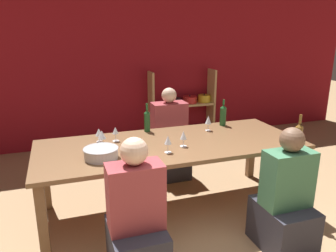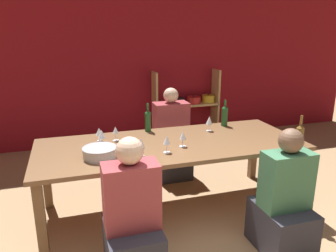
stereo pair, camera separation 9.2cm
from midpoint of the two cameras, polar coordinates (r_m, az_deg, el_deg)
The scene contains 18 objects.
wall_back_red at distance 5.50m, azimuth -7.09°, elevation 10.89°, with size 8.80×0.06×2.70m.
shelf_unit at distance 5.75m, azimuth 4.08°, elevation 2.16°, with size 1.15×0.30×1.21m.
dining_table at distance 3.36m, azimuth 1.29°, elevation -4.12°, with size 2.68×1.07×0.76m.
mixing_bowl at distance 2.99m, azimuth -10.92°, elevation -4.47°, with size 0.31×0.31×0.10m.
wine_bottle_green at distance 3.96m, azimuth 10.49°, elevation 1.86°, with size 0.08×0.08×0.31m.
wine_bottle_dark at distance 3.47m, azimuth 22.66°, elevation -1.43°, with size 0.07×0.07×0.31m.
wine_bottle_amber at distance 3.68m, azimuth -2.81°, elevation 1.02°, with size 0.07×0.07×0.32m.
wine_glass_empty_a at distance 3.04m, azimuth 0.66°, elevation -2.53°, with size 0.07×0.07×0.17m.
wine_glass_white_a at distance 3.42m, azimuth -11.15°, elevation -1.03°, with size 0.08×0.08×0.14m.
wine_glass_empty_b at distance 3.20m, azimuth 3.43°, elevation -1.73°, with size 0.07×0.07×0.16m.
wine_glass_white_b at distance 3.24m, azimuth -10.70°, elevation -1.49°, with size 0.08×0.08×0.17m.
wine_glass_red_a at distance 2.96m, azimuth -3.83°, elevation -3.13°, with size 0.07×0.07×0.17m.
wine_glass_red_b at distance 3.40m, azimuth -8.36°, elevation -0.82°, with size 0.07×0.07×0.15m.
wine_glass_red_c at distance 3.72m, azimuth 7.90°, elevation 0.93°, with size 0.07×0.07×0.17m.
cell_phone at distance 3.14m, azimuth -5.76°, elevation -4.19°, with size 0.14×0.16×0.01m.
person_near_a at distance 3.07m, azimuth 20.28°, elevation -13.21°, with size 0.41×0.51×1.11m.
person_far_a at distance 4.30m, azimuth 1.10°, elevation -3.27°, with size 0.44×0.55×1.17m.
person_near_b at distance 2.59m, azimuth -5.15°, elevation -17.62°, with size 0.41×0.51×1.16m.
Camera 2 is at (-0.92, -1.58, 1.87)m, focal length 35.00 mm.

